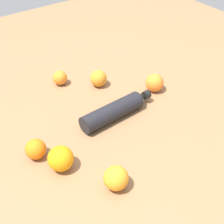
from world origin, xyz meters
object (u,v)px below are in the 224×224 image
object	(u,v)px
orange_2	(155,83)
orange_3	(98,78)
orange_1	(61,159)
orange_0	(116,178)
orange_4	(36,149)
water_bottle	(116,110)
orange_5	(60,78)

from	to	relation	value
orange_2	orange_3	bearing A→B (deg)	-135.31
orange_3	orange_1	bearing A→B (deg)	-48.91
orange_0	orange_4	size ratio (longest dim) A/B	1.11
orange_2	orange_4	size ratio (longest dim) A/B	1.11
orange_2	orange_4	bearing A→B (deg)	-84.78
water_bottle	orange_2	size ratio (longest dim) A/B	4.15
orange_3	orange_0	bearing A→B (deg)	-29.07
orange_3	orange_5	size ratio (longest dim) A/B	1.15
orange_3	orange_5	bearing A→B (deg)	-130.14
orange_0	orange_1	xyz separation A→B (m)	(-0.16, -0.09, 0.00)
water_bottle	orange_5	world-z (taller)	water_bottle
orange_5	orange_1	bearing A→B (deg)	-28.70
orange_1	orange_3	xyz separation A→B (m)	(-0.31, 0.35, -0.01)
orange_0	orange_4	world-z (taller)	orange_0
orange_0	orange_5	bearing A→B (deg)	166.89
orange_1	orange_2	size ratio (longest dim) A/B	1.08
orange_3	orange_4	size ratio (longest dim) A/B	1.04
water_bottle	orange_4	size ratio (longest dim) A/B	4.60
orange_3	orange_4	distance (m)	0.45
orange_1	orange_3	world-z (taller)	orange_1
orange_2	orange_3	world-z (taller)	orange_2
water_bottle	orange_0	xyz separation A→B (m)	(0.25, -0.19, 0.00)
orange_0	orange_2	bearing A→B (deg)	125.19
orange_0	orange_2	world-z (taller)	same
orange_1	orange_4	distance (m)	0.10
orange_3	water_bottle	bearing A→B (deg)	-16.97
orange_0	water_bottle	bearing A→B (deg)	142.65
orange_3	orange_4	bearing A→B (deg)	-61.04
water_bottle	orange_2	xyz separation A→B (m)	(-0.04, 0.23, 0.00)
orange_2	orange_3	xyz separation A→B (m)	(-0.17, -0.16, -0.00)
water_bottle	orange_2	world-z (taller)	orange_2
orange_0	orange_5	xyz separation A→B (m)	(-0.57, 0.13, -0.01)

